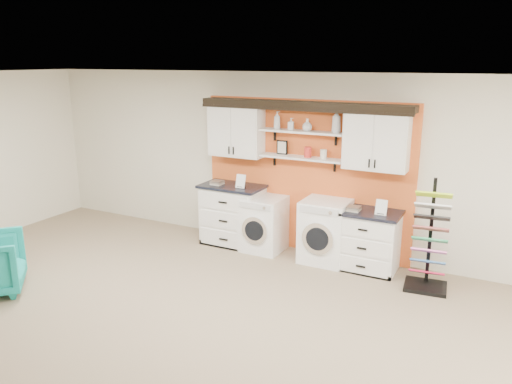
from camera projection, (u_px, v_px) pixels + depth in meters
The scene contains 21 objects.
floor at pixel (145, 384), 4.73m from camera, with size 10.00×10.00×0.00m, color gray.
ceiling at pixel (125, 82), 4.01m from camera, with size 10.00×10.00×0.00m, color white.
wall_back at pixel (306, 164), 7.80m from camera, with size 10.00×10.00×0.00m, color beige.
accent_panel at pixel (305, 177), 7.82m from camera, with size 3.40×0.07×2.40m, color #DA5C25.
upper_cabinet_left at pixel (237, 130), 8.00m from camera, with size 0.90×0.35×0.84m.
upper_cabinet_right at pixel (377, 140), 6.99m from camera, with size 0.90×0.35×0.84m.
shelf_lower at pixel (302, 158), 7.59m from camera, with size 1.32×0.28×0.03m, color white.
shelf_upper at pixel (302, 132), 7.49m from camera, with size 1.32×0.28×0.03m, color white.
crown_molding at pixel (303, 105), 7.40m from camera, with size 3.30×0.41×0.13m.
picture_frame at pixel (282, 147), 7.76m from camera, with size 0.18×0.02×0.22m.
canister_red at pixel (308, 152), 7.52m from camera, with size 0.11×0.11×0.16m, color red.
canister_cream at pixel (323, 154), 7.41m from camera, with size 0.10×0.10×0.14m, color silver.
base_cabinet_left at pixel (233, 215), 8.22m from camera, with size 1.03×0.66×1.01m.
base_cabinet_right at pixel (368, 240), 7.23m from camera, with size 0.90×0.66×0.88m.
washer at pixel (264, 224), 7.98m from camera, with size 0.62×0.71×0.87m.
dryer at pixel (325, 231), 7.51m from camera, with size 0.68×0.71×0.95m.
sample_rack at pixel (428, 254), 6.60m from camera, with size 0.59×0.51×1.49m.
soap_bottle_a at pixel (277, 120), 7.64m from camera, with size 0.10×0.10×0.27m, color silver.
soap_bottle_b at pixel (291, 124), 7.54m from camera, with size 0.08×0.08×0.18m, color silver.
soap_bottle_c at pixel (307, 125), 7.43m from camera, with size 0.14×0.14×0.18m, color silver.
soap_bottle_d at pixel (336, 121), 7.21m from camera, with size 0.13×0.13×0.34m, color silver.
Camera 1 is at (2.83, -3.15, 2.98)m, focal length 35.00 mm.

